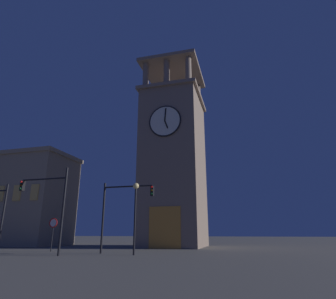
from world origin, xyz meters
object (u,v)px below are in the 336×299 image
traffic_signal_far (120,204)px  no_horn_sign (53,225)px  clocktower (174,163)px  traffic_signal_near (49,198)px  street_lamp (135,204)px  adjacent_wing_building (14,199)px

traffic_signal_far → no_horn_sign: bearing=-7.7°
clocktower → traffic_signal_near: clocktower is taller
no_horn_sign → street_lamp: bearing=167.9°
traffic_signal_near → adjacent_wing_building: bearing=-39.9°
traffic_signal_near → street_lamp: traffic_signal_near is taller
clocktower → traffic_signal_far: size_ratio=4.49×
street_lamp → no_horn_sign: (7.94, -1.70, -1.42)m
adjacent_wing_building → traffic_signal_near: size_ratio=2.43×
traffic_signal_far → no_horn_sign: 6.63m
clocktower → adjacent_wing_building: size_ratio=1.61×
adjacent_wing_building → traffic_signal_far: 21.89m
traffic_signal_far → street_lamp: 1.77m
clocktower → traffic_signal_near: bearing=67.8°
traffic_signal_near → traffic_signal_far: bearing=-147.5°
clocktower → street_lamp: 13.48m
traffic_signal_far → adjacent_wing_building: bearing=-27.1°
traffic_signal_near → no_horn_sign: traffic_signal_near is taller
clocktower → adjacent_wing_building: (20.85, 1.38, -3.75)m
clocktower → no_horn_sign: bearing=53.1°
street_lamp → no_horn_sign: bearing=-12.1°
adjacent_wing_building → traffic_signal_far: bearing=152.9°
adjacent_wing_building → no_horn_sign: adjacent_wing_building is taller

